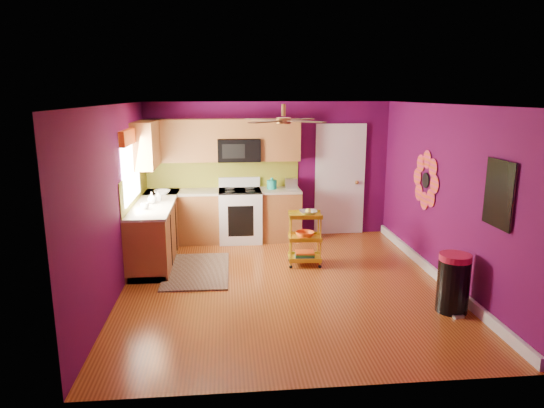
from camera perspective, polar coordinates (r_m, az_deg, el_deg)
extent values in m
plane|color=brown|center=(6.96, 1.47, -9.39)|extent=(5.00, 5.00, 0.00)
cube|color=#540943|center=(9.04, -0.41, 4.03)|extent=(4.50, 0.04, 2.50)
cube|color=#540943|center=(4.21, 5.72, -6.42)|extent=(4.50, 0.04, 2.50)
cube|color=#540943|center=(6.70, -17.92, 0.29)|extent=(0.04, 5.00, 2.50)
cube|color=#540943|center=(7.22, 19.55, 1.03)|extent=(0.04, 5.00, 2.50)
cube|color=silver|center=(6.45, 1.60, 11.64)|extent=(4.50, 5.00, 0.04)
cube|color=white|center=(7.52, 18.67, -7.80)|extent=(0.05, 4.90, 0.14)
cube|color=brown|center=(8.13, -13.49, -3.11)|extent=(0.60, 2.30, 0.90)
cube|color=brown|center=(8.87, -5.71, -1.48)|extent=(2.80, 0.60, 0.90)
cube|color=beige|center=(8.02, -13.67, 0.12)|extent=(0.63, 2.30, 0.04)
cube|color=beige|center=(8.77, -5.77, 1.49)|extent=(2.80, 0.63, 0.04)
cube|color=black|center=(8.25, -13.35, -5.78)|extent=(0.54, 2.30, 0.10)
cube|color=black|center=(8.98, -5.65, -3.96)|extent=(2.80, 0.54, 0.10)
cube|color=white|center=(8.84, -3.76, -1.43)|extent=(0.76, 0.66, 0.92)
cube|color=black|center=(8.74, -3.81, 1.53)|extent=(0.76, 0.62, 0.03)
cube|color=white|center=(8.99, -3.88, 2.60)|extent=(0.76, 0.06, 0.18)
cube|color=black|center=(8.53, -3.69, -2.03)|extent=(0.45, 0.02, 0.55)
cube|color=brown|center=(8.81, -10.76, 7.34)|extent=(1.32, 0.33, 0.75)
cube|color=brown|center=(8.83, 0.92, 7.57)|extent=(0.72, 0.33, 0.75)
cube|color=brown|center=(8.76, -3.95, 8.85)|extent=(0.76, 0.33, 0.34)
cube|color=brown|center=(8.39, -14.45, 6.90)|extent=(0.33, 1.30, 0.75)
cube|color=black|center=(8.76, -3.91, 6.35)|extent=(0.76, 0.38, 0.40)
cube|color=#646716|center=(9.00, -5.81, 3.57)|extent=(2.80, 0.01, 0.51)
cube|color=#646716|center=(8.01, -15.83, 2.00)|extent=(0.01, 2.30, 0.51)
cube|color=white|center=(7.66, -16.30, 4.18)|extent=(0.03, 1.20, 1.00)
cube|color=#F85D16|center=(7.60, -16.30, 7.69)|extent=(0.08, 1.35, 0.22)
cube|color=white|center=(9.27, 7.96, 2.71)|extent=(0.85, 0.04, 2.05)
cube|color=white|center=(9.25, 7.99, 2.69)|extent=(0.95, 0.02, 2.15)
sphere|color=#BF8C3F|center=(9.30, 9.95, 2.52)|extent=(0.07, 0.07, 0.07)
cylinder|color=black|center=(7.73, 17.62, 2.67)|extent=(0.01, 0.24, 0.24)
cube|color=teal|center=(5.94, 25.21, 1.08)|extent=(0.03, 0.52, 0.72)
cube|color=black|center=(5.93, 25.09, 1.08)|extent=(0.01, 0.56, 0.76)
cylinder|color=#BF8C3F|center=(6.65, 1.38, 10.98)|extent=(0.06, 0.06, 0.16)
cylinder|color=#BF8C3F|center=(6.65, 1.37, 9.78)|extent=(0.20, 0.20, 0.08)
cube|color=#4C2D19|center=(6.96, 3.34, 9.90)|extent=(0.47, 0.47, 0.01)
cube|color=#4C2D19|center=(6.90, -1.15, 9.89)|extent=(0.47, 0.47, 0.01)
cube|color=#4C2D19|center=(6.36, -0.77, 9.64)|extent=(0.47, 0.47, 0.01)
cube|color=#4C2D19|center=(6.43, 4.08, 9.64)|extent=(0.47, 0.47, 0.01)
cube|color=black|center=(7.51, -8.82, -7.75)|extent=(0.98, 1.57, 0.02)
cylinder|color=gold|center=(7.42, 2.26, -4.48)|extent=(0.02, 0.02, 0.78)
cylinder|color=gold|center=(7.46, 5.72, -4.44)|extent=(0.02, 0.02, 0.78)
cylinder|color=gold|center=(7.72, 2.12, -3.80)|extent=(0.02, 0.02, 0.78)
cylinder|color=gold|center=(7.76, 5.44, -3.76)|extent=(0.02, 0.02, 0.78)
sphere|color=black|center=(7.55, 2.23, -7.38)|extent=(0.06, 0.06, 0.06)
sphere|color=black|center=(7.59, 5.65, -7.33)|extent=(0.06, 0.06, 0.06)
sphere|color=black|center=(7.84, 2.09, -6.59)|extent=(0.06, 0.06, 0.06)
sphere|color=black|center=(7.88, 5.38, -6.55)|extent=(0.06, 0.06, 0.06)
cube|color=gold|center=(7.48, 3.93, -1.39)|extent=(0.53, 0.40, 0.03)
cube|color=gold|center=(7.58, 3.89, -4.02)|extent=(0.53, 0.40, 0.03)
cube|color=gold|center=(7.68, 3.85, -6.38)|extent=(0.53, 0.40, 0.03)
imported|color=beige|center=(7.48, 4.29, -1.03)|extent=(0.30, 0.30, 0.07)
sphere|color=yellow|center=(7.47, 4.29, -0.88)|extent=(0.09, 0.09, 0.09)
imported|color=#F85D16|center=(7.56, 3.89, -3.59)|extent=(0.31, 0.31, 0.09)
cube|color=navy|center=(7.67, 3.85, -6.15)|extent=(0.31, 0.24, 0.04)
cube|color=#267233|center=(7.66, 3.86, -5.91)|extent=(0.31, 0.24, 0.03)
cube|color=#F85D16|center=(7.65, 3.86, -5.69)|extent=(0.31, 0.24, 0.03)
cylinder|color=black|center=(6.43, 20.52, -9.01)|extent=(0.44, 0.44, 0.66)
cylinder|color=#B5193E|center=(6.31, 20.78, -5.89)|extent=(0.39, 0.39, 0.08)
cube|color=beige|center=(6.39, 21.06, -12.24)|extent=(0.14, 0.09, 0.03)
cylinder|color=#149C8B|center=(8.83, -0.02, 2.30)|extent=(0.18, 0.18, 0.16)
sphere|color=#149C8B|center=(8.81, -0.02, 2.94)|extent=(0.06, 0.06, 0.06)
cube|color=beige|center=(8.92, 2.27, 2.46)|extent=(0.22, 0.15, 0.18)
imported|color=#EA3F72|center=(8.03, -13.22, 0.94)|extent=(0.08, 0.08, 0.17)
imported|color=white|center=(7.88, -13.94, 0.71)|extent=(0.14, 0.14, 0.18)
imported|color=white|center=(8.58, -12.82, 1.36)|extent=(0.28, 0.28, 0.07)
imported|color=white|center=(7.51, -14.71, -0.24)|extent=(0.13, 0.13, 0.10)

